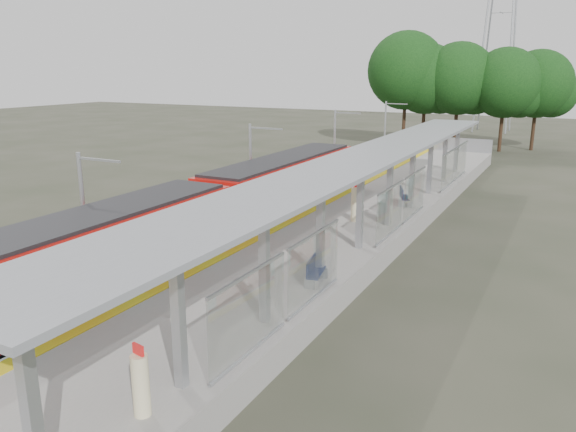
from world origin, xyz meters
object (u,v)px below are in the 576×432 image
object	(u,v)px
litter_bin	(384,213)
info_pillar_near	(141,385)
info_pillar_far	(356,204)
bench_mid	(314,270)
bench_far	(403,196)
train	(209,214)

from	to	relation	value
litter_bin	info_pillar_near	bearing A→B (deg)	-89.09
info_pillar_near	litter_bin	distance (m)	17.62
info_pillar_far	litter_bin	xyz separation A→B (m)	(1.33, 0.35, -0.36)
bench_mid	bench_far	distance (m)	13.00
bench_mid	litter_bin	xyz separation A→B (m)	(-0.35, 8.85, 0.01)
train	info_pillar_near	xyz separation A→B (m)	(6.45, -11.72, -0.32)
bench_far	info_pillar_near	bearing A→B (deg)	-111.27
bench_mid	bench_far	world-z (taller)	bench_far
train	bench_mid	world-z (taller)	train
info_pillar_near	litter_bin	bearing A→B (deg)	102.59
train	litter_bin	xyz separation A→B (m)	(6.17, 5.90, -0.54)
train	info_pillar_far	size ratio (longest dim) A/B	13.78
bench_mid	info_pillar_far	xyz separation A→B (m)	(-1.68, 8.50, 0.37)
info_pillar_far	info_pillar_near	bearing A→B (deg)	-69.34
bench_mid	litter_bin	world-z (taller)	litter_bin
info_pillar_far	bench_far	bearing A→B (deg)	91.41
train	bench_far	distance (m)	11.68
bench_far	litter_bin	xyz separation A→B (m)	(0.22, -4.13, 0.00)
bench_mid	litter_bin	bearing A→B (deg)	80.80
train	bench_mid	xyz separation A→B (m)	(6.52, -2.95, -0.56)
train	bench_far	world-z (taller)	train
info_pillar_near	bench_mid	bearing A→B (deg)	101.22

